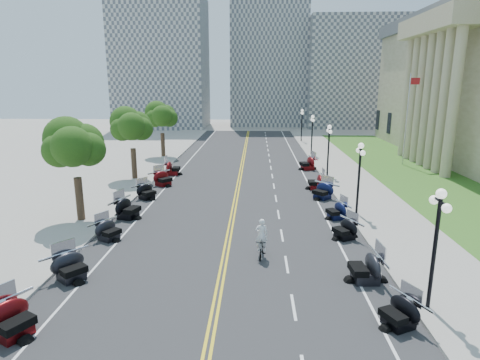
{
  "coord_description": "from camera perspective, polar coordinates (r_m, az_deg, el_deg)",
  "views": [
    {
      "loc": [
        1.62,
        -22.86,
        8.94
      ],
      "look_at": [
        0.41,
        5.92,
        2.0
      ],
      "focal_mm": 30.0,
      "sensor_mm": 36.0,
      "label": 1
    }
  ],
  "objects": [
    {
      "name": "lane_dash_14",
      "position": [
        55.6,
        4.01,
        4.28
      ],
      "size": [
        0.12,
        2.0,
        0.0
      ],
      "primitive_type": "cube",
      "color": "white",
      "rests_on": "road"
    },
    {
      "name": "motorcycle_n_3",
      "position": [
        16.9,
        21.71,
        -16.91
      ],
      "size": [
        2.46,
        2.46,
        1.29
      ],
      "primitive_type": null,
      "rotation": [
        0.0,
        0.0,
        -1.12
      ],
      "color": "black",
      "rests_on": "road"
    },
    {
      "name": "lane_dash_19",
      "position": [
        75.41,
        3.61,
        6.72
      ],
      "size": [
        0.12,
        2.0,
        0.0
      ],
      "primitive_type": "cube",
      "color": "white",
      "rests_on": "road"
    },
    {
      "name": "motorcycle_s_7",
      "position": [
        32.62,
        -13.15,
        -1.51
      ],
      "size": [
        2.68,
        2.68,
        1.34
      ],
      "primitive_type": null,
      "rotation": [
        0.0,
        0.0,
        0.91
      ],
      "color": "black",
      "rests_on": "road"
    },
    {
      "name": "motorcycle_s_3",
      "position": [
        17.34,
        -29.76,
        -16.62
      ],
      "size": [
        2.89,
        2.89,
        1.49
      ],
      "primitive_type": null,
      "rotation": [
        0.0,
        0.0,
        1.06
      ],
      "color": "#590A0C",
      "rests_on": "road"
    },
    {
      "name": "motorcycle_s_6",
      "position": [
        28.3,
        -15.7,
        -3.75
      ],
      "size": [
        2.74,
        2.74,
        1.55
      ],
      "primitive_type": null,
      "rotation": [
        0.0,
        0.0,
        1.29
      ],
      "color": "black",
      "rests_on": "road"
    },
    {
      "name": "motorcycle_n_8",
      "position": [
        35.29,
        10.78,
        -0.14
      ],
      "size": [
        2.13,
        2.13,
        1.47
      ],
      "primitive_type": null,
      "rotation": [
        0.0,
        0.0,
        -1.56
      ],
      "color": "#590A0C",
      "rests_on": "road"
    },
    {
      "name": "lane_dash_13",
      "position": [
        51.66,
        4.12,
        3.56
      ],
      "size": [
        0.12,
        2.0,
        0.0
      ],
      "primitive_type": "cube",
      "color": "white",
      "rests_on": "road"
    },
    {
      "name": "lane_dash_15",
      "position": [
        59.55,
        3.91,
        4.9
      ],
      "size": [
        0.12,
        2.0,
        0.0
      ],
      "primitive_type": "cube",
      "color": "white",
      "rests_on": "road"
    },
    {
      "name": "distant_block_a",
      "position": [
        87.19,
        -11.04,
        15.98
      ],
      "size": [
        18.0,
        14.0,
        26.0
      ],
      "primitive_type": "cube",
      "color": "gray",
      "rests_on": "ground"
    },
    {
      "name": "motorcycle_n_6",
      "position": [
        27.95,
        13.57,
        -4.13
      ],
      "size": [
        2.3,
        2.3,
        1.28
      ],
      "primitive_type": null,
      "rotation": [
        0.0,
        0.0,
        -1.25
      ],
      "color": "black",
      "rests_on": "road"
    },
    {
      "name": "street_lamp_1",
      "position": [
        17.6,
        25.92,
        -9.01
      ],
      "size": [
        0.5,
        1.2,
        4.9
      ],
      "primitive_type": null,
      "color": "black",
      "rests_on": "sidewalk_north"
    },
    {
      "name": "motorcycle_s_5",
      "position": [
        24.83,
        -18.2,
        -6.68
      ],
      "size": [
        2.52,
        2.52,
        1.29
      ],
      "primitive_type": null,
      "rotation": [
        0.0,
        0.0,
        1.05
      ],
      "color": "black",
      "rests_on": "road"
    },
    {
      "name": "tree_3",
      "position": [
        38.87,
        -15.12,
        6.9
      ],
      "size": [
        4.8,
        4.8,
        9.2
      ],
      "primitive_type": null,
      "color": "#235619",
      "rests_on": "sidewalk_south"
    },
    {
      "name": "distant_block_b",
      "position": [
        91.09,
        4.07,
        17.33
      ],
      "size": [
        16.0,
        12.0,
        30.0
      ],
      "primitive_type": "cube",
      "color": "gray",
      "rests_on": "ground"
    },
    {
      "name": "cyclist_rider",
      "position": [
        20.92,
        3.11,
        -6.06
      ],
      "size": [
        0.65,
        0.43,
        1.78
      ],
      "primitive_type": "imported",
      "rotation": [
        0.0,
        0.0,
        3.14
      ],
      "color": "silver",
      "rests_on": "bicycle"
    },
    {
      "name": "tree_4",
      "position": [
        50.4,
        -11.06,
        8.53
      ],
      "size": [
        4.8,
        4.8,
        9.2
      ],
      "primitive_type": null,
      "color": "#235619",
      "rests_on": "sidewalk_south"
    },
    {
      "name": "street_lamp_2",
      "position": [
        28.47,
        16.53,
        0.11
      ],
      "size": [
        0.5,
        1.2,
        4.9
      ],
      "primitive_type": null,
      "color": "black",
      "rests_on": "sidewalk_north"
    },
    {
      "name": "motorcycle_n_7",
      "position": [
        32.45,
        11.66,
        -1.41
      ],
      "size": [
        2.92,
        2.92,
        1.45
      ],
      "primitive_type": null,
      "rotation": [
        0.0,
        0.0,
        -0.8
      ],
      "color": "black",
      "rests_on": "road"
    },
    {
      "name": "centerline_yellow_a",
      "position": [
        34.1,
        -0.61,
        -1.63
      ],
      "size": [
        0.12,
        90.0,
        0.0
      ],
      "primitive_type": "cube",
      "color": "yellow",
      "rests_on": "road"
    },
    {
      "name": "street_lamp_5",
      "position": [
        63.56,
        8.77,
        7.67
      ],
      "size": [
        0.5,
        1.2,
        4.9
      ],
      "primitive_type": null,
      "color": "black",
      "rests_on": "sidewalk_north"
    },
    {
      "name": "motorcycle_s_4",
      "position": [
        20.61,
        -22.97,
        -11.12
      ],
      "size": [
        2.88,
        2.88,
        1.43
      ],
      "primitive_type": null,
      "rotation": [
        0.0,
        0.0,
        0.87
      ],
      "color": "black",
      "rests_on": "road"
    },
    {
      "name": "lane_dash_11",
      "position": [
        43.81,
        4.42,
        1.75
      ],
      "size": [
        0.12,
        2.0,
        0.0
      ],
      "primitive_type": "cube",
      "color": "white",
      "rests_on": "road"
    },
    {
      "name": "street_lamp_3",
      "position": [
        39.99,
        12.45,
        4.11
      ],
      "size": [
        0.5,
        1.2,
        4.9
      ],
      "primitive_type": null,
      "color": "black",
      "rests_on": "sidewalk_north"
    },
    {
      "name": "edge_line_north",
      "position": [
        34.39,
        10.31,
        -1.73
      ],
      "size": [
        0.12,
        90.0,
        0.0
      ],
      "primitive_type": "cube",
      "color": "white",
      "rests_on": "road"
    },
    {
      "name": "flagpole",
      "position": [
        47.92,
        22.6,
        7.81
      ],
      "size": [
        1.1,
        0.2,
        10.0
      ],
      "primitive_type": null,
      "color": "silver",
      "rests_on": "ground"
    },
    {
      "name": "motorcycle_s_8",
      "position": [
        36.55,
        -10.89,
        0.33
      ],
      "size": [
        2.96,
        2.96,
        1.47
      ],
      "primitive_type": null,
      "rotation": [
        0.0,
        0.0,
        0.87
      ],
      "color": "#590A0C",
      "rests_on": "road"
    },
    {
      "name": "tree_2",
      "position": [
        27.76,
        -22.43,
        3.84
      ],
      "size": [
        4.8,
        4.8,
        9.2
      ],
      "primitive_type": null,
      "color": "#235619",
      "rests_on": "sidewalk_south"
    },
    {
      "name": "street_lamp_4",
      "position": [
        51.73,
        10.2,
        6.3
      ],
      "size": [
        0.5,
        1.2,
        4.9
      ],
      "primitive_type": null,
      "color": "black",
      "rests_on": "sidewalk_north"
    },
    {
      "name": "lane_dash_8",
      "position": [
        32.16,
        5.13,
        -2.62
      ],
      "size": [
        0.12,
        2.0,
        0.0
      ],
      "primitive_type": "cube",
      "color": "white",
      "rests_on": "road"
    },
    {
      "name": "lane_dash_12",
      "position": [
        47.73,
        4.26,
        2.73
      ],
      "size": [
        0.12,
        2.0,
        0.0
      ],
      "primitive_type": "cube",
      "color": "white",
      "rests_on": "road"
    },
    {
      "name": "motorcycle_n_10",
      "position": [
        43.22,
        9.59,
        2.48
      ],
      "size": [
        2.73,
        2.73,
        1.57
      ],
      "primitive_type": null,
      "rotation": [
        0.0,
        0.0,
        -1.31
      ],
      "color": "#590A0C",
      "rests_on": "road"
    },
    {
      "name": "centerline_yellow_b",
      "position": [
        34.08,
        -0.21,
        -1.64
      ],
      "size": [
        0.12,
        90.0,
        0.0
      ],
      "primitive_type": "cube",
      "color": "yellow",
      "rests_on": "road"
    },
    {
      "name": "lane_dash_4",
      "position": [
        17.41,
        7.62,
        -17.44
      ],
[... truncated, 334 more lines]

